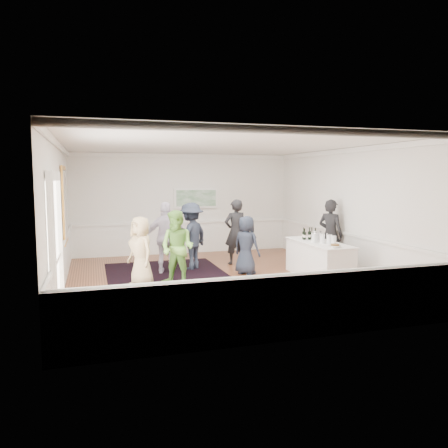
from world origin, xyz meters
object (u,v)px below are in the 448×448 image
object	(u,v)px
guest_lilac	(167,238)
guest_dark_b	(236,232)
guest_dark_a	(191,236)
guest_navy	(246,245)
bartender	(330,235)
nut_bowl	(335,246)
serving_table	(319,260)
ice_bucket	(316,236)
guest_green	(177,248)
guest_tan	(141,251)

from	to	relation	value
guest_lilac	guest_dark_b	xyz separation A→B (m)	(2.06, 0.61, 0.00)
guest_dark_a	guest_navy	distance (m)	1.57
bartender	guest_navy	world-z (taller)	bartender
nut_bowl	bartender	bearing A→B (deg)	62.73
guest_dark_b	nut_bowl	distance (m)	3.31
guest_lilac	nut_bowl	world-z (taller)	guest_lilac
serving_table	ice_bucket	distance (m)	0.57
serving_table	guest_dark_a	bearing A→B (deg)	146.39
bartender	ice_bucket	bearing A→B (deg)	96.86
bartender	guest_green	world-z (taller)	bartender
guest_dark_a	nut_bowl	distance (m)	3.83
bartender	guest_tan	size ratio (longest dim) A/B	1.19
serving_table	ice_bucket	xyz separation A→B (m)	(0.01, 0.16, 0.55)
guest_navy	nut_bowl	distance (m)	2.29
bartender	nut_bowl	distance (m)	1.78
guest_tan	guest_navy	bearing A→B (deg)	73.29
guest_lilac	guest_navy	distance (m)	2.04
bartender	guest_tan	xyz separation A→B (m)	(-5.01, -0.33, -0.15)
guest_green	ice_bucket	distance (m)	3.48
bartender	ice_bucket	size ratio (longest dim) A/B	7.22
ice_bucket	nut_bowl	xyz separation A→B (m)	(-0.09, -1.02, -0.08)
bartender	guest_lilac	size ratio (longest dim) A/B	1.03
guest_tan	guest_dark_a	xyz separation A→B (m)	(1.49, 1.46, 0.10)
serving_table	guest_navy	xyz separation A→B (m)	(-1.58, 0.86, 0.30)
bartender	guest_lilac	xyz separation A→B (m)	(-4.23, 0.83, -0.02)
guest_tan	guest_navy	distance (m)	2.73
serving_table	nut_bowl	bearing A→B (deg)	-95.38
serving_table	guest_tan	distance (m)	4.31
guest_navy	ice_bucket	size ratio (longest dim) A/B	5.71
guest_green	guest_navy	world-z (taller)	guest_green
serving_table	guest_tan	size ratio (longest dim) A/B	1.37
ice_bucket	nut_bowl	distance (m)	1.03
ice_bucket	guest_green	bearing A→B (deg)	178.59
serving_table	guest_green	size ratio (longest dim) A/B	1.27
serving_table	guest_dark_b	xyz separation A→B (m)	(-1.44, 2.16, 0.48)
guest_tan	guest_lilac	distance (m)	1.40
guest_lilac	ice_bucket	world-z (taller)	guest_lilac
bartender	guest_lilac	world-z (taller)	bartender
serving_table	guest_lilac	size ratio (longest dim) A/B	1.19
guest_lilac	guest_navy	bearing A→B (deg)	172.58
bartender	ice_bucket	xyz separation A→B (m)	(-0.72, -0.56, 0.06)
serving_table	guest_tan	world-z (taller)	guest_tan
guest_tan	guest_dark_b	world-z (taller)	guest_dark_b
guest_dark_a	guest_dark_b	world-z (taller)	guest_dark_b
serving_table	guest_navy	size ratio (longest dim) A/B	1.46
guest_navy	nut_bowl	world-z (taller)	guest_navy
serving_table	nut_bowl	distance (m)	0.99
ice_bucket	nut_bowl	bearing A→B (deg)	-95.10
bartender	guest_dark_a	xyz separation A→B (m)	(-3.52, 1.13, -0.05)
serving_table	guest_tan	xyz separation A→B (m)	(-4.28, 0.39, 0.35)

